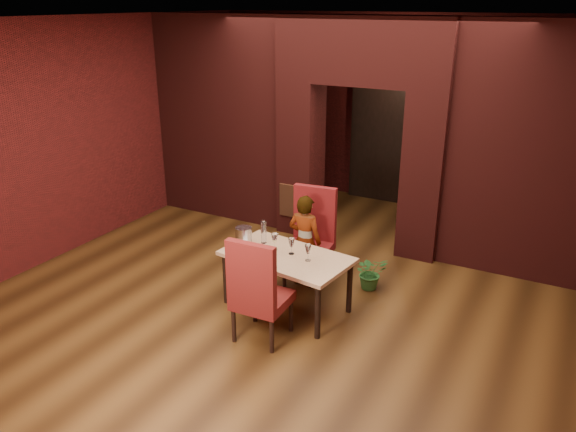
% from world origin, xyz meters
% --- Properties ---
extents(floor, '(8.00, 8.00, 0.00)m').
position_xyz_m(floor, '(0.00, 0.00, 0.00)').
color(floor, '#4C2E13').
rests_on(floor, ground).
extents(ceiling, '(7.00, 8.00, 0.04)m').
position_xyz_m(ceiling, '(0.00, 0.00, 3.20)').
color(ceiling, silver).
rests_on(ceiling, ground).
extents(wall_back, '(7.00, 0.04, 3.20)m').
position_xyz_m(wall_back, '(0.00, 4.00, 1.60)').
color(wall_back, maroon).
rests_on(wall_back, ground).
extents(wall_left, '(0.04, 8.00, 3.20)m').
position_xyz_m(wall_left, '(-3.50, 0.00, 1.60)').
color(wall_left, maroon).
rests_on(wall_left, ground).
extents(pillar_left, '(0.55, 0.55, 2.30)m').
position_xyz_m(pillar_left, '(-0.95, 2.00, 1.15)').
color(pillar_left, maroon).
rests_on(pillar_left, ground).
extents(pillar_right, '(0.55, 0.55, 2.30)m').
position_xyz_m(pillar_right, '(0.95, 2.00, 1.15)').
color(pillar_right, maroon).
rests_on(pillar_right, ground).
extents(lintel, '(2.45, 0.55, 0.90)m').
position_xyz_m(lintel, '(0.00, 2.00, 2.75)').
color(lintel, maroon).
rests_on(lintel, ground).
extents(wing_wall_left, '(2.28, 0.35, 3.20)m').
position_xyz_m(wing_wall_left, '(-2.36, 2.00, 1.60)').
color(wing_wall_left, maroon).
rests_on(wing_wall_left, ground).
extents(wing_wall_right, '(2.28, 0.35, 3.20)m').
position_xyz_m(wing_wall_right, '(2.36, 2.00, 1.60)').
color(wing_wall_right, maroon).
rests_on(wing_wall_right, ground).
extents(vent_panel, '(0.40, 0.03, 0.50)m').
position_xyz_m(vent_panel, '(-0.95, 1.71, 0.55)').
color(vent_panel, brown).
rests_on(vent_panel, ground).
extents(rear_door, '(0.90, 0.08, 2.10)m').
position_xyz_m(rear_door, '(-0.40, 3.94, 1.05)').
color(rear_door, black).
rests_on(rear_door, ground).
extents(rear_door_frame, '(1.02, 0.04, 2.22)m').
position_xyz_m(rear_door_frame, '(-0.40, 3.90, 1.05)').
color(rear_door_frame, black).
rests_on(rear_door_frame, ground).
extents(dining_table, '(1.53, 0.99, 0.67)m').
position_xyz_m(dining_table, '(0.02, -0.24, 0.34)').
color(dining_table, tan).
rests_on(dining_table, ground).
extents(chair_far, '(0.61, 0.61, 1.21)m').
position_xyz_m(chair_far, '(-0.05, 0.45, 0.61)').
color(chair_far, maroon).
rests_on(chair_far, ground).
extents(chair_near, '(0.56, 0.56, 1.18)m').
position_xyz_m(chair_near, '(0.09, -0.90, 0.59)').
color(chair_near, maroon).
rests_on(chair_near, ground).
extents(person_seated, '(0.44, 0.29, 1.19)m').
position_xyz_m(person_seated, '(-0.05, 0.37, 0.60)').
color(person_seated, silver).
rests_on(person_seated, ground).
extents(wine_glass_a, '(0.08, 0.08, 0.20)m').
position_xyz_m(wine_glass_a, '(-0.17, -0.17, 0.77)').
color(wine_glass_a, white).
rests_on(wine_glass_a, dining_table).
extents(wine_glass_b, '(0.08, 0.08, 0.19)m').
position_xyz_m(wine_glass_b, '(0.05, -0.19, 0.77)').
color(wine_glass_b, silver).
rests_on(wine_glass_b, dining_table).
extents(wine_glass_c, '(0.08, 0.08, 0.19)m').
position_xyz_m(wine_glass_c, '(0.30, -0.25, 0.77)').
color(wine_glass_c, silver).
rests_on(wine_glass_c, dining_table).
extents(tasting_sheet, '(0.38, 0.34, 0.00)m').
position_xyz_m(tasting_sheet, '(-0.21, -0.48, 0.68)').
color(tasting_sheet, white).
rests_on(tasting_sheet, dining_table).
extents(wine_bucket, '(0.19, 0.19, 0.24)m').
position_xyz_m(wine_bucket, '(-0.54, -0.27, 0.79)').
color(wine_bucket, silver).
rests_on(wine_bucket, dining_table).
extents(water_bottle, '(0.07, 0.07, 0.29)m').
position_xyz_m(water_bottle, '(-0.38, -0.07, 0.82)').
color(water_bottle, silver).
rests_on(water_bottle, dining_table).
extents(potted_plant, '(0.52, 0.51, 0.44)m').
position_xyz_m(potted_plant, '(0.72, 0.67, 0.22)').
color(potted_plant, '#2B6529').
rests_on(potted_plant, ground).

